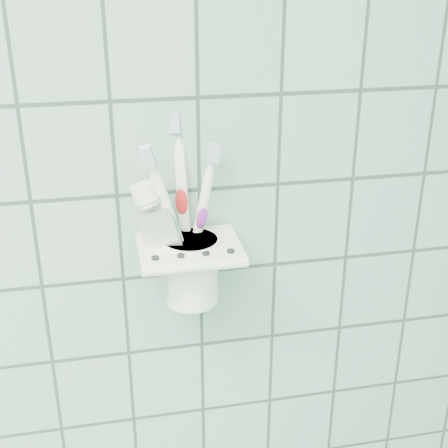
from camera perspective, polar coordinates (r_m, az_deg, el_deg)
name	(u,v)px	position (r m, az deg, el deg)	size (l,w,h in m)	color
holder_bracket	(189,249)	(0.71, -3.22, -2.32)	(0.11, 0.10, 0.04)	white
cup	(191,267)	(0.72, -3.03, -3.94)	(0.07, 0.07, 0.08)	white
toothbrush_pink	(195,218)	(0.70, -2.71, 0.59)	(0.06, 0.02, 0.19)	white
toothbrush_blue	(188,207)	(0.70, -3.33, 1.52)	(0.02, 0.05, 0.21)	white
toothbrush_orange	(185,219)	(0.71, -3.58, 0.48)	(0.04, 0.02, 0.18)	white
toothpaste_tube	(184,232)	(0.69, -3.66, -0.74)	(0.07, 0.04, 0.16)	silver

